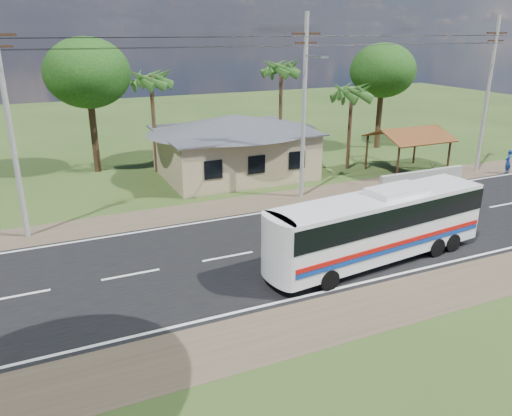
{
  "coord_description": "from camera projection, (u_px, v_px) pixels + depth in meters",
  "views": [
    {
      "loc": [
        -11.94,
        -19.86,
        10.02
      ],
      "look_at": [
        -2.61,
        1.0,
        1.83
      ],
      "focal_mm": 35.0,
      "sensor_mm": 36.0,
      "label": 1
    }
  ],
  "objects": [
    {
      "name": "ground",
      "position": [
        312.0,
        241.0,
        25.04
      ],
      "size": [
        120.0,
        120.0,
        0.0
      ],
      "primitive_type": "plane",
      "color": "#2B4318",
      "rests_on": "ground"
    },
    {
      "name": "road",
      "position": [
        312.0,
        241.0,
        25.03
      ],
      "size": [
        120.0,
        16.0,
        0.03
      ],
      "color": "black",
      "rests_on": "ground"
    },
    {
      "name": "house",
      "position": [
        234.0,
        139.0,
        35.7
      ],
      "size": [
        12.4,
        10.0,
        5.0
      ],
      "color": "tan",
      "rests_on": "ground"
    },
    {
      "name": "waiting_shed",
      "position": [
        409.0,
        135.0,
        36.42
      ],
      "size": [
        5.2,
        4.48,
        3.35
      ],
      "color": "#382414",
      "rests_on": "ground"
    },
    {
      "name": "concrete_barrier",
      "position": [
        422.0,
        177.0,
        34.31
      ],
      "size": [
        7.0,
        0.3,
        0.9
      ],
      "primitive_type": "cube",
      "color": "#9E9E99",
      "rests_on": "ground"
    },
    {
      "name": "utility_poles",
      "position": [
        299.0,
        105.0,
        29.69
      ],
      "size": [
        32.8,
        2.22,
        11.0
      ],
      "color": "#9E9E99",
      "rests_on": "ground"
    },
    {
      "name": "palm_near",
      "position": [
        352.0,
        92.0,
        36.21
      ],
      "size": [
        2.8,
        2.8,
        6.7
      ],
      "color": "#47301E",
      "rests_on": "ground"
    },
    {
      "name": "palm_mid",
      "position": [
        281.0,
        69.0,
        38.25
      ],
      "size": [
        2.8,
        2.8,
        8.2
      ],
      "color": "#47301E",
      "rests_on": "ground"
    },
    {
      "name": "palm_far",
      "position": [
        151.0,
        80.0,
        34.99
      ],
      "size": [
        2.8,
        2.8,
        7.7
      ],
      "color": "#47301E",
      "rests_on": "ground"
    },
    {
      "name": "tree_behind_house",
      "position": [
        87.0,
        73.0,
        35.03
      ],
      "size": [
        6.0,
        6.0,
        9.61
      ],
      "color": "#47301E",
      "rests_on": "ground"
    },
    {
      "name": "tree_behind_shed",
      "position": [
        383.0,
        71.0,
        42.68
      ],
      "size": [
        5.6,
        5.6,
        9.02
      ],
      "color": "#47301E",
      "rests_on": "ground"
    },
    {
      "name": "coach_bus",
      "position": [
        380.0,
        221.0,
        22.29
      ],
      "size": [
        11.07,
        3.5,
        3.38
      ],
      "rotation": [
        0.0,
        0.0,
        0.11
      ],
      "color": "white",
      "rests_on": "ground"
    },
    {
      "name": "motorcycle",
      "position": [
        428.0,
        172.0,
        35.34
      ],
      "size": [
        2.01,
        1.1,
        1.0
      ],
      "primitive_type": "imported",
      "rotation": [
        0.0,
        0.0,
        1.81
      ],
      "color": "black",
      "rests_on": "ground"
    },
    {
      "name": "person",
      "position": [
        508.0,
        162.0,
        36.52
      ],
      "size": [
        0.76,
        0.63,
        1.78
      ],
      "primitive_type": "imported",
      "rotation": [
        0.0,
        0.0,
        3.5
      ],
      "color": "navy",
      "rests_on": "ground"
    }
  ]
}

